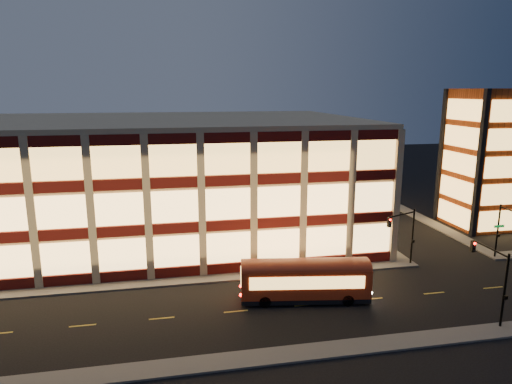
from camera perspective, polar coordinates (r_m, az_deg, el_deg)
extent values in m
plane|color=black|center=(43.92, -9.01, -11.47)|extent=(200.00, 200.00, 0.00)
cube|color=#514F4C|center=(44.83, -12.97, -11.02)|extent=(54.00, 2.00, 0.15)
cube|color=#514F4C|center=(64.46, 11.24, -3.60)|extent=(2.00, 30.00, 0.15)
cube|color=#514F4C|center=(69.32, 19.70, -2.96)|extent=(2.00, 30.00, 0.15)
cube|color=#514F4C|center=(32.43, -8.01, -20.67)|extent=(100.00, 2.00, 0.15)
cube|color=tan|center=(58.18, -12.88, 1.59)|extent=(50.00, 30.00, 14.00)
cube|color=tan|center=(57.28, -13.24, 8.73)|extent=(50.40, 30.40, 0.50)
cube|color=#470C0A|center=(45.42, -12.98, -9.92)|extent=(50.10, 0.25, 1.00)
cube|color=#FFC16B|center=(44.69, -13.11, -7.42)|extent=(49.00, 0.20, 3.00)
cube|color=#470C0A|center=(63.99, 10.54, -3.15)|extent=(0.25, 30.10, 1.00)
cube|color=#FFC16B|center=(63.45, 10.59, -1.33)|extent=(0.20, 29.00, 3.00)
cube|color=#470C0A|center=(43.95, -13.26, -4.60)|extent=(50.10, 0.25, 1.00)
cube|color=#FFC16B|center=(43.41, -13.40, -1.95)|extent=(49.00, 0.20, 3.00)
cube|color=#470C0A|center=(62.95, 10.70, 0.70)|extent=(0.25, 30.10, 1.00)
cube|color=#FFC16B|center=(62.55, 10.76, 2.59)|extent=(0.20, 29.00, 3.00)
cube|color=#470C0A|center=(42.88, -13.55, 1.02)|extent=(50.10, 0.25, 1.00)
cube|color=#FFC16B|center=(42.54, -13.70, 3.80)|extent=(49.00, 0.20, 3.00)
cube|color=#470C0A|center=(62.21, 10.86, 4.67)|extent=(0.25, 30.10, 1.00)
cube|color=#FFC16B|center=(61.95, 10.92, 6.59)|extent=(0.20, 29.00, 3.00)
cube|color=#8C3814|center=(66.92, 26.88, 3.69)|extent=(8.00, 8.00, 18.00)
cube|color=black|center=(61.36, 26.18, 3.07)|extent=(0.60, 0.60, 18.00)
cube|color=black|center=(67.82, 22.14, 4.23)|extent=(0.60, 0.60, 18.00)
cube|color=black|center=(72.50, 27.46, 4.22)|extent=(0.60, 0.60, 18.00)
cube|color=#EBAC52|center=(65.18, 28.42, -3.16)|extent=(6.60, 0.16, 2.60)
cube|color=#EBAC52|center=(65.87, 23.45, -2.51)|extent=(0.16, 6.60, 2.60)
cube|color=#EBAC52|center=(64.43, 28.74, -0.24)|extent=(6.60, 0.16, 2.60)
cube|color=#EBAC52|center=(65.13, 23.71, 0.38)|extent=(0.16, 6.60, 2.60)
cube|color=#EBAC52|center=(63.85, 29.06, 2.73)|extent=(6.60, 0.16, 2.60)
cube|color=#EBAC52|center=(64.56, 23.97, 3.33)|extent=(0.16, 6.60, 2.60)
cube|color=#EBAC52|center=(63.45, 29.39, 5.76)|extent=(6.60, 0.16, 2.60)
cube|color=#EBAC52|center=(64.16, 24.25, 6.32)|extent=(0.16, 6.60, 2.60)
cube|color=#EBAC52|center=(63.94, 24.52, 9.35)|extent=(0.16, 6.60, 2.60)
cylinder|color=black|center=(49.96, 18.96, -5.33)|extent=(0.18, 0.18, 6.00)
cylinder|color=black|center=(47.75, 17.81, -2.69)|extent=(3.56, 1.63, 0.14)
cube|color=black|center=(46.43, 16.32, -3.66)|extent=(0.32, 0.32, 0.95)
sphere|color=#FF0C05|center=(46.20, 16.44, -3.36)|extent=(0.20, 0.20, 0.20)
cube|color=black|center=(49.92, 19.04, -5.84)|extent=(0.25, 0.18, 0.28)
cylinder|color=black|center=(55.56, 27.96, -4.36)|extent=(0.18, 0.18, 6.00)
cube|color=black|center=(55.52, 28.05, -4.81)|extent=(0.25, 0.18, 0.28)
cube|color=#0C7226|center=(55.29, 28.12, -3.80)|extent=(1.20, 0.06, 0.28)
cylinder|color=black|center=(39.80, 28.63, -10.85)|extent=(0.18, 0.18, 6.00)
cylinder|color=black|center=(40.33, 27.24, -6.31)|extent=(0.14, 4.00, 0.14)
cube|color=black|center=(41.96, 25.49, -6.14)|extent=(0.32, 0.32, 0.95)
sphere|color=#FF0C05|center=(41.74, 25.68, -5.82)|extent=(0.20, 0.20, 0.20)
cube|color=black|center=(39.82, 28.75, -11.48)|extent=(0.25, 0.18, 0.28)
cube|color=#9F2308|center=(40.13, 6.12, -10.87)|extent=(11.25, 4.40, 2.52)
cube|color=black|center=(40.74, 6.07, -12.78)|extent=(11.25, 4.40, 0.38)
cylinder|color=black|center=(39.27, 1.12, -13.55)|extent=(1.02, 0.48, 0.99)
cylinder|color=black|center=(41.44, 0.92, -12.08)|extent=(1.02, 0.48, 0.99)
cylinder|color=black|center=(40.27, 11.41, -13.12)|extent=(1.02, 0.48, 0.99)
cylinder|color=black|center=(42.39, 10.64, -11.72)|extent=(1.02, 0.48, 0.99)
cube|color=#EBAC52|center=(38.73, 6.44, -11.25)|extent=(9.54, 1.55, 1.10)
cube|color=#EBAC52|center=(41.27, 5.85, -9.68)|extent=(9.54, 1.55, 1.10)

